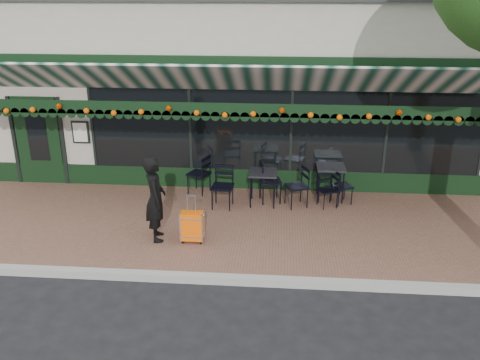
# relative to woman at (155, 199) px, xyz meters

# --- Properties ---
(ground) EXTENTS (80.00, 80.00, 0.00)m
(ground) POSITION_rel_woman_xyz_m (1.22, -1.19, -1.00)
(ground) COLOR black
(ground) RESTS_ON ground
(sidewalk) EXTENTS (18.00, 4.00, 0.15)m
(sidewalk) POSITION_rel_woman_xyz_m (1.22, 0.81, -0.92)
(sidewalk) COLOR brown
(sidewalk) RESTS_ON ground
(curb) EXTENTS (18.00, 0.16, 0.15)m
(curb) POSITION_rel_woman_xyz_m (1.22, -1.27, -0.92)
(curb) COLOR #9E9E99
(curb) RESTS_ON ground
(restaurant_building) EXTENTS (12.00, 9.60, 4.50)m
(restaurant_building) POSITION_rel_woman_xyz_m (1.22, 6.64, 1.27)
(restaurant_building) COLOR #A39B8E
(restaurant_building) RESTS_ON ground
(woman) EXTENTS (0.56, 0.70, 1.69)m
(woman) POSITION_rel_woman_xyz_m (0.00, 0.00, 0.00)
(woman) COLOR black
(woman) RESTS_ON sidewalk
(suitcase) EXTENTS (0.43, 0.24, 0.98)m
(suitcase) POSITION_rel_woman_xyz_m (0.71, -0.08, -0.52)
(suitcase) COLOR #FF5E08
(suitcase) RESTS_ON sidewalk
(cafe_table_a) EXTENTS (0.65, 0.65, 0.80)m
(cafe_table_a) POSITION_rel_woman_xyz_m (3.55, 2.30, -0.13)
(cafe_table_a) COLOR black
(cafe_table_a) RESTS_ON sidewalk
(cafe_table_b) EXTENTS (0.63, 0.63, 0.78)m
(cafe_table_b) POSITION_rel_woman_xyz_m (2.00, 1.88, -0.15)
(cafe_table_b) COLOR black
(cafe_table_b) RESTS_ON sidewalk
(chair_a_left) EXTENTS (0.60, 0.60, 0.93)m
(chair_a_left) POSITION_rel_woman_xyz_m (2.76, 1.81, -0.38)
(chair_a_left) COLOR black
(chair_a_left) RESTS_ON sidewalk
(chair_a_right) EXTENTS (0.54, 0.54, 0.82)m
(chair_a_right) POSITION_rel_woman_xyz_m (3.80, 2.05, -0.44)
(chair_a_right) COLOR black
(chair_a_right) RESTS_ON sidewalk
(chair_a_front) EXTENTS (0.51, 0.51, 0.78)m
(chair_a_front) POSITION_rel_woman_xyz_m (3.46, 1.83, -0.46)
(chair_a_front) COLOR black
(chair_a_front) RESTS_ON sidewalk
(chair_b_left) EXTENTS (0.61, 0.61, 0.95)m
(chair_b_left) POSITION_rel_woman_xyz_m (0.45, 2.43, -0.37)
(chair_b_left) COLOR black
(chair_b_left) RESTS_ON sidewalk
(chair_b_right) EXTENTS (0.58, 0.58, 0.98)m
(chair_b_right) POSITION_rel_woman_xyz_m (2.17, 2.03, -0.36)
(chair_b_right) COLOR black
(chair_b_right) RESTS_ON sidewalk
(chair_b_front) EXTENTS (0.52, 0.52, 0.96)m
(chair_b_front) POSITION_rel_woman_xyz_m (1.11, 1.61, -0.37)
(chair_b_front) COLOR black
(chair_b_front) RESTS_ON sidewalk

